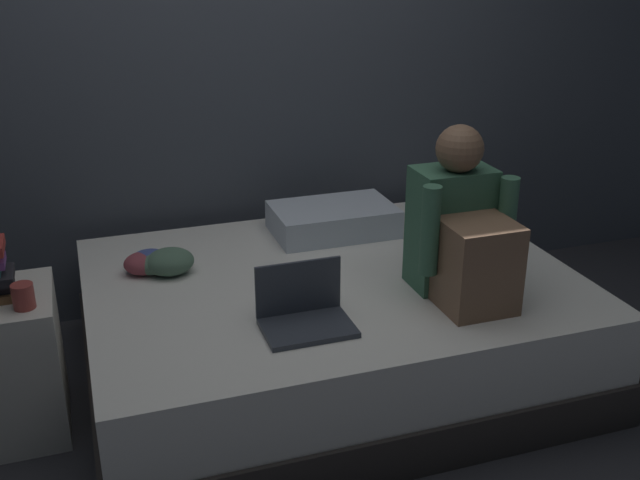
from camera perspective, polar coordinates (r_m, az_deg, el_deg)
name	(u,v)px	position (r m, az deg, el deg)	size (l,w,h in m)	color
ground_plane	(308,420)	(3.04, -0.91, -13.43)	(8.00, 8.00, 0.00)	#2D2D33
wall_back	(227,30)	(3.65, -7.04, 15.48)	(5.60, 0.10, 2.70)	#424751
bed	(331,325)	(3.21, 0.83, -6.47)	(2.00, 1.50, 0.46)	#332D2B
nightstand	(0,366)	(3.08, -23.04, -8.74)	(0.44, 0.46, 0.56)	beige
person_sitting	(461,233)	(2.91, 10.64, 0.51)	(0.39, 0.44, 0.66)	#38664C
laptop	(304,311)	(2.70, -1.23, -5.39)	(0.32, 0.23, 0.22)	#333842
pillow	(333,219)	(3.52, 0.99, 1.58)	(0.56, 0.36, 0.13)	silver
mug	(23,296)	(2.81, -21.52, -3.97)	(0.08, 0.08, 0.09)	#933833
clothes_pile	(156,262)	(3.18, -12.26, -1.64)	(0.28, 0.21, 0.11)	#8E3D47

